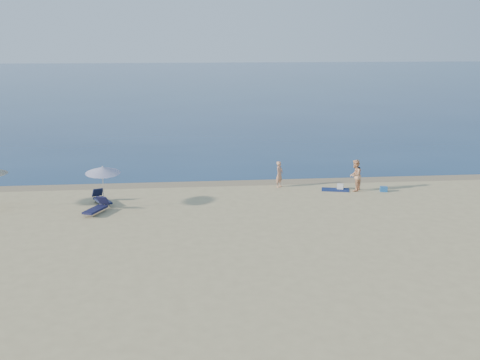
# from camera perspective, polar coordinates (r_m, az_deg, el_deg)

# --- Properties ---
(ground) EXTENTS (160.00, 160.00, 0.00)m
(ground) POSITION_cam_1_polar(r_m,az_deg,el_deg) (18.97, 7.42, -14.39)
(ground) COLOR tan
(ground) RESTS_ON ground
(sea) EXTENTS (240.00, 160.00, 0.01)m
(sea) POSITION_cam_1_polar(r_m,az_deg,el_deg) (116.67, -3.98, 9.26)
(sea) COLOR #0D284F
(sea) RESTS_ON ground
(wet_sand_strip) EXTENTS (240.00, 1.60, 0.00)m
(wet_sand_strip) POSITION_cam_1_polar(r_m,az_deg,el_deg) (36.97, 0.56, -0.24)
(wet_sand_strip) COLOR #847254
(wet_sand_strip) RESTS_ON ground
(person_left) EXTENTS (0.64, 0.67, 1.55)m
(person_left) POSITION_cam_1_polar(r_m,az_deg,el_deg) (35.82, 3.76, 0.55)
(person_left) COLOR tan
(person_left) RESTS_ON ground
(person_right) EXTENTS (1.08, 1.13, 1.85)m
(person_right) POSITION_cam_1_polar(r_m,az_deg,el_deg) (35.44, 10.88, 0.44)
(person_right) COLOR tan
(person_right) RESTS_ON ground
(beach_towel) EXTENTS (1.76, 1.25, 0.03)m
(beach_towel) POSITION_cam_1_polar(r_m,az_deg,el_deg) (35.65, 9.03, -0.92)
(beach_towel) COLOR #0E1A48
(beach_towel) RESTS_ON ground
(white_bag) EXTENTS (0.45, 0.41, 0.31)m
(white_bag) POSITION_cam_1_polar(r_m,az_deg,el_deg) (35.84, 9.49, -0.62)
(white_bag) COLOR silver
(white_bag) RESTS_ON ground
(blue_cooler) EXTENTS (0.47, 0.38, 0.30)m
(blue_cooler) POSITION_cam_1_polar(r_m,az_deg,el_deg) (35.80, 13.46, -0.84)
(blue_cooler) COLOR #1B5296
(blue_cooler) RESTS_ON ground
(umbrella_near) EXTENTS (2.02, 2.04, 2.35)m
(umbrella_near) POSITION_cam_1_polar(r_m,az_deg,el_deg) (31.87, -12.88, 0.93)
(umbrella_near) COLOR silver
(umbrella_near) RESTS_ON ground
(lounger_left) EXTENTS (1.25, 1.79, 0.76)m
(lounger_left) POSITION_cam_1_polar(r_m,az_deg,el_deg) (33.08, -12.98, -1.78)
(lounger_left) COLOR #151B3A
(lounger_left) RESTS_ON ground
(lounger_right) EXTENTS (1.24, 1.82, 0.77)m
(lounger_right) POSITION_cam_1_polar(r_m,az_deg,el_deg) (31.45, -13.45, -2.60)
(lounger_right) COLOR #141638
(lounger_right) RESTS_ON ground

